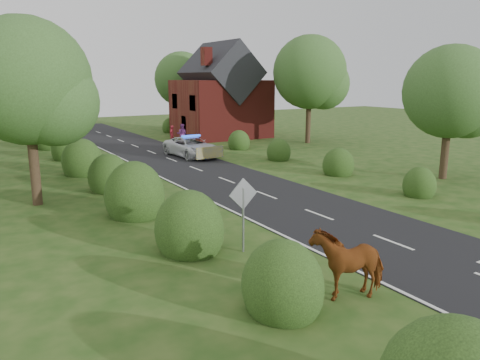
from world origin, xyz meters
TOP-DOWN VIEW (x-y plane):
  - ground at (0.00, 0.00)m, footprint 120.00×120.00m
  - road at (0.00, 15.00)m, footprint 6.00×70.00m
  - road_markings at (-1.60, 12.93)m, footprint 4.96×70.00m
  - hedgerow_left at (-6.51, 11.69)m, footprint 2.75×50.41m
  - hedgerow_right at (6.60, 11.21)m, footprint 2.10×45.78m
  - tree_left_a at (-9.75, 11.86)m, footprint 5.74×5.60m
  - tree_right_a at (11.23, 5.87)m, footprint 5.33×5.20m
  - tree_right_b at (14.29, 21.84)m, footprint 6.56×6.40m
  - tree_right_c at (9.27, 37.85)m, footprint 6.15×6.00m
  - road_sign at (-5.00, 2.00)m, footprint 1.06×0.08m
  - house at (9.49, 30.00)m, footprint 8.00×7.40m
  - cow at (-4.19, -2.06)m, footprint 2.40×1.63m
  - police_van at (1.81, 20.51)m, footprint 2.76×5.45m
  - pedestrian_red at (3.41, 27.97)m, footprint 0.68×0.66m
  - pedestrian_purple at (3.96, 27.03)m, footprint 1.09×1.03m

SIDE VIEW (x-z plane):
  - ground at x=0.00m, z-range 0.00..0.00m
  - road at x=0.00m, z-range 0.00..0.02m
  - road_markings at x=-1.60m, z-range 0.02..0.03m
  - hedgerow_right at x=6.60m, z-range -0.50..1.60m
  - police_van at x=1.81m, z-range -0.07..1.53m
  - hedgerow_left at x=-6.51m, z-range -0.75..2.25m
  - cow at x=-4.19m, z-range 0.00..1.55m
  - pedestrian_red at x=3.41m, z-range 0.00..1.57m
  - pedestrian_purple at x=3.96m, z-range 0.00..1.79m
  - road_sign at x=-5.00m, z-range 0.39..2.92m
  - house at x=9.49m, z-range -0.80..8.37m
  - tree_right_a at x=11.23m, z-range 0.96..8.52m
  - tree_left_a at x=-9.75m, z-range 1.15..9.53m
  - tree_right_c at x=9.27m, z-range 1.05..9.63m
  - tree_right_b at x=14.29m, z-range 1.24..10.64m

